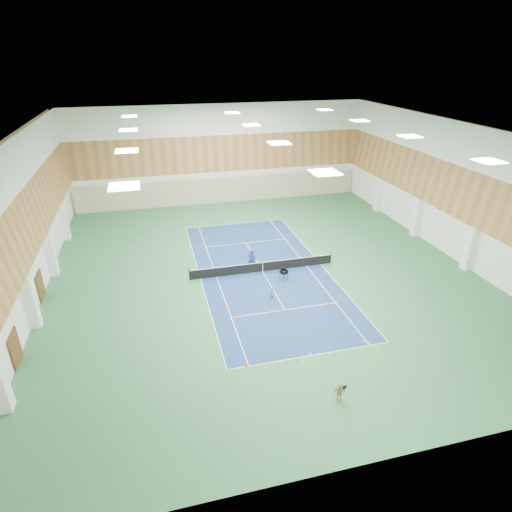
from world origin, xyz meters
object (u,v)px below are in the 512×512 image
at_px(child_court, 273,294).
at_px(child_apron, 339,393).
at_px(tennis_net, 263,266).
at_px(coach, 252,259).
at_px(ball_cart, 284,275).

height_order(child_court, child_apron, child_apron).
relative_size(tennis_net, child_apron, 11.14).
height_order(coach, ball_cart, coach).
xyz_separation_m(tennis_net, child_apron, (0.06, -15.91, 0.02)).
relative_size(coach, child_court, 1.92).
xyz_separation_m(tennis_net, ball_cart, (1.32, -1.93, -0.07)).
xyz_separation_m(coach, ball_cart, (2.10, -2.66, -0.48)).
relative_size(tennis_net, child_court, 12.84).
distance_m(child_apron, ball_cart, 14.04).
xyz_separation_m(child_court, child_apron, (0.52, -11.25, 0.08)).
bearing_deg(tennis_net, child_apron, -89.79).
relative_size(coach, child_apron, 1.66).
bearing_deg(child_apron, child_court, 105.06).
distance_m(child_court, child_apron, 11.27).
distance_m(coach, child_court, 5.42).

